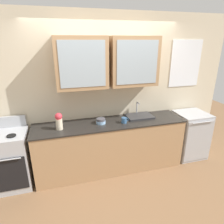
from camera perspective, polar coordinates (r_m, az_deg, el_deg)
The scene contains 9 objects.
ground_plane at distance 3.76m, azimuth -0.41°, elevation -15.75°, with size 10.00×10.00×0.00m, color brown.
back_wall_unit at distance 3.41m, azimuth -1.70°, elevation 7.74°, with size 4.62×0.45×2.65m.
counter at distance 3.51m, azimuth -0.43°, elevation -9.79°, with size 2.56×0.61×0.90m.
stove_range at distance 3.52m, azimuth -28.17°, elevation -12.25°, with size 0.67×0.60×1.08m.
sink_faucet at distance 3.57m, azimuth 7.95°, elevation -1.12°, with size 0.47×0.33×0.25m.
bowl_stack at distance 3.26m, azimuth -3.26°, elevation -2.63°, with size 0.15×0.15×0.09m.
vase at distance 3.12m, azimuth -15.17°, elevation -2.48°, with size 0.11×0.11×0.27m.
cup_near_sink at distance 3.28m, azimuth 3.56°, elevation -2.40°, with size 0.13×0.09×0.09m.
dishwasher at distance 4.19m, azimuth 21.62°, elevation -6.12°, with size 0.58×0.59×0.90m.
Camera 1 is at (-0.80, -2.93, 2.21)m, focal length 31.46 mm.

